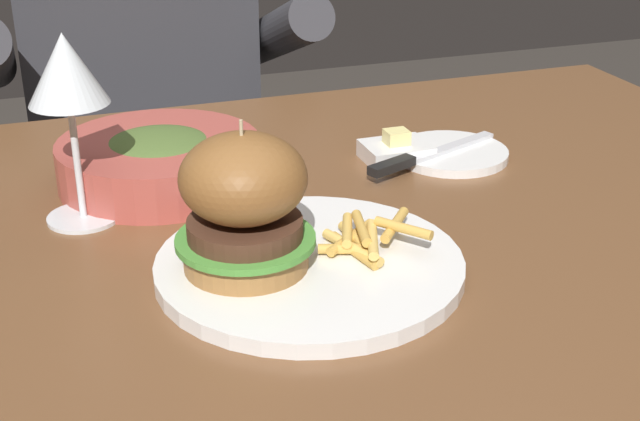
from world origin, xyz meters
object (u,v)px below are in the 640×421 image
Objects in this scene: bread_plate at (451,153)px; burger_sandwich at (244,203)px; table_knife at (422,156)px; soup_bowl at (159,160)px; butter_dish at (396,150)px; diner_person at (146,159)px; main_plate at (310,266)px; wine_glass at (67,78)px.

burger_sandwich is at bearing -145.42° from bread_plate.
soup_bowl is (-0.28, 0.05, 0.01)m from table_knife.
bread_plate is at bearing 21.76° from table_knife.
butter_dish reaches higher than bread_plate.
butter_dish is at bearing -4.42° from soup_bowl.
diner_person is (0.02, 0.77, -0.25)m from burger_sandwich.
main_plate is 1.45× the size of wine_glass.
wine_glass is at bearing -172.59° from butter_dish.
bread_plate is 0.33m from soup_bowl.
soup_bowl is (-0.33, 0.03, 0.02)m from bread_plate.
wine_glass is at bearing -103.20° from diner_person.
diner_person reaches higher than butter_dish.
table_knife is 0.29m from soup_bowl.
burger_sandwich is at bearing -55.02° from wine_glass.
wine_glass reaches higher than burger_sandwich.
table_knife reaches higher than main_plate.
burger_sandwich reaches higher than butter_dish.
main_plate is at bearing -128.71° from butter_dish.
main_plate is at bearing -139.08° from bread_plate.
soup_bowl is at bearing 175.58° from butter_dish.
butter_dish is (0.23, 0.22, -0.06)m from burger_sandwich.
butter_dish is (-0.06, 0.01, 0.01)m from bread_plate.
main_plate is at bearing -70.24° from soup_bowl.
bread_plate is 0.11× the size of diner_person.
soup_bowl is at bearing 37.20° from wine_glass.
table_knife is 0.04m from butter_dish.
soup_bowl is 0.57m from diner_person.
soup_bowl is (0.09, 0.07, -0.12)m from wine_glass.
soup_bowl reaches higher than bread_plate.
wine_glass is 0.16m from soup_bowl.
burger_sandwich is 0.11× the size of diner_person.
butter_dish reaches higher than table_knife.
wine_glass is at bearing -175.49° from bread_plate.
burger_sandwich is 0.61× the size of soup_bowl.
butter_dish is (0.18, 0.22, 0.00)m from main_plate.
main_plate is 2.05× the size of bread_plate.
wine_glass is 0.70m from diner_person.
wine_glass is 0.86× the size of soup_bowl.
table_knife is at bearing -60.15° from butter_dish.
main_plate is 0.28m from table_knife.
soup_bowl is (-0.09, 0.24, 0.02)m from main_plate.
bread_plate is at bearing 40.92° from main_plate.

